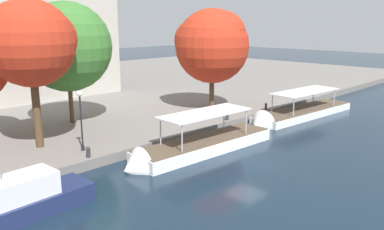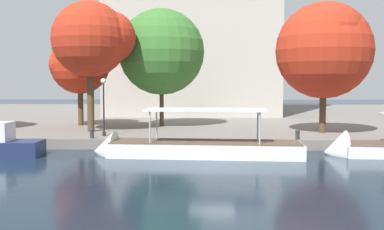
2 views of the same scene
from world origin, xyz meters
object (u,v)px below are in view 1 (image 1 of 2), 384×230
Objects in this scene: mooring_bollard_1 at (266,106)px; tree_2 at (35,44)px; mooring_bollard_0 at (227,116)px; tour_boat_1 at (195,149)px; lamp_post at (81,114)px; tree_1 at (68,48)px; tree_0 at (212,43)px; tour_boat_2 at (297,115)px; mooring_bollard_2 at (88,152)px.

mooring_bollard_1 is 0.07× the size of tree_2.
mooring_bollard_0 is 17.78m from tree_2.
tour_boat_1 is 8.70m from lamp_post.
tree_1 is (-10.50, 9.60, 6.37)m from mooring_bollard_0.
tour_boat_1 is 1.28× the size of tree_2.
tree_1 is (-13.31, 5.04, -0.07)m from tree_0.
tree_1 reaches higher than tree_0.
mooring_bollard_1 is (-1.62, 2.73, 0.81)m from tour_boat_2.
tree_0 is (10.34, 7.65, 7.20)m from tour_boat_1.
tour_boat_1 is at bearing -143.50° from tree_0.
tree_0 reaches higher than tour_boat_1.
tour_boat_2 is at bearing -17.59° from tree_2.
tree_1 reaches higher than tree_2.
mooring_bollard_2 is 0.07× the size of tree_2.
tree_0 reaches higher than mooring_bollard_2.
tour_boat_1 is at bearing -167.40° from mooring_bollard_1.
tour_boat_2 reaches higher than mooring_bollard_2.
mooring_bollard_1 is at bearing 0.23° from mooring_bollard_0.
tree_1 reaches higher than mooring_bollard_1.
tour_boat_2 is at bearing -11.20° from lamp_post.
mooring_bollard_2 reaches higher than mooring_bollard_1.
tour_boat_2 is 22.83m from lamp_post.
lamp_post is at bearing -170.38° from tree_0.
tour_boat_1 is at bearing 5.95° from tour_boat_2.
mooring_bollard_2 is 19.14m from tree_0.
mooring_bollard_0 is 1.01× the size of mooring_bollard_1.
tree_2 is (-0.92, 4.68, 7.09)m from mooring_bollard_2.
tour_boat_1 is at bearing -35.85° from lamp_post.
tour_boat_1 is at bearing -24.20° from mooring_bollard_2.
tree_1 is at bearing -29.04° from tour_boat_2.
mooring_bollard_1 is at bearing -12.20° from tree_2.
tour_boat_2 is 19.65× the size of mooring_bollard_2.
tree_2 is at bearing 114.81° from lamp_post.
mooring_bollard_2 is (-7.13, 3.20, 0.77)m from tour_boat_1.
mooring_bollard_1 is at bearing -54.82° from tour_boat_2.
tree_2 is at bearing 101.14° from mooring_bollard_2.
lamp_post is (0.51, 1.58, 2.25)m from mooring_bollard_2.
mooring_bollard_0 is 0.07× the size of tree_1.
tour_boat_1 is 7.85m from mooring_bollard_2.
tree_2 reaches higher than tour_boat_2.
mooring_bollard_0 is 8.38m from tree_0.
tour_boat_1 is 1.31× the size of tree_0.
tour_boat_1 is 3.13× the size of lamp_post.
tree_0 is 14.23m from tree_1.
tour_boat_1 reaches higher than tour_boat_2.
mooring_bollard_1 is 0.96× the size of mooring_bollard_2.
mooring_bollard_0 is 0.07× the size of tree_0.
lamp_post is 9.64m from tree_1.
tour_boat_1 is 14.33m from mooring_bollard_1.
tree_1 reaches higher than mooring_bollard_0.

